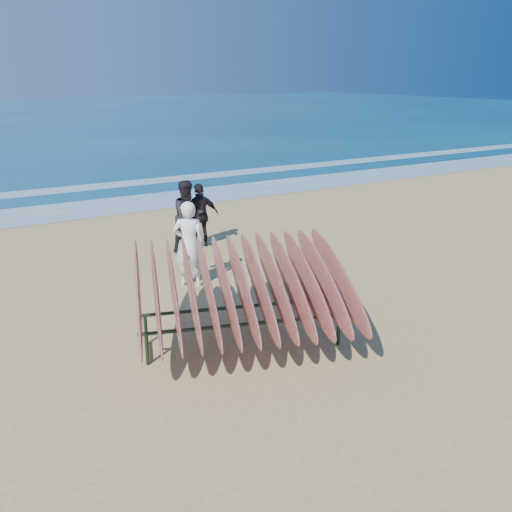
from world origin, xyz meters
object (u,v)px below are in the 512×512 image
Objects in this scene: person_dark_a at (188,216)px; person_dark_b at (200,215)px; surfboard_rack at (242,286)px; person_white at (189,244)px.

person_dark_a is 0.47m from person_dark_b.
surfboard_rack is 2.48× the size of person_dark_b.
person_white is 1.11× the size of person_dark_b.
surfboard_rack is at bearing 114.42° from person_white.
person_white is at bearing -123.83° from person_dark_a.
person_white is 2.26m from person_dark_a.
person_dark_b is (0.41, 0.22, -0.07)m from person_dark_a.
person_dark_a is at bearing 31.81° from person_dark_b.
person_white is 1.01× the size of person_dark_a.
surfboard_rack is 5.30m from person_dark_b.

